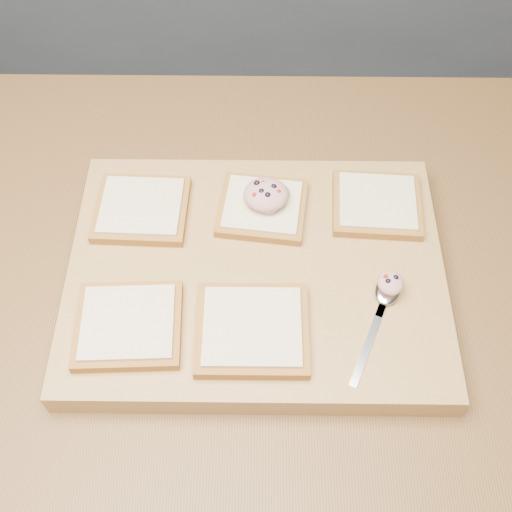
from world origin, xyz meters
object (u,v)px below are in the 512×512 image
Objects in this scene: cutting_board at (256,274)px; tuna_salad_dollop at (266,194)px; spoon at (386,297)px; bread_far_center at (262,207)px.

cutting_board is 8.01× the size of tuna_salad_dollop.
bread_far_center is at bearing 138.19° from spoon.
tuna_salad_dollop is 0.20m from spoon.
cutting_board is 3.03× the size of spoon.
tuna_salad_dollop is at bearing 42.70° from bread_far_center.
bread_far_center is (0.01, 0.09, 0.03)m from cutting_board.
tuna_salad_dollop is 0.38× the size of spoon.
bread_far_center is 0.20m from spoon.
bread_far_center is at bearing 85.25° from cutting_board.
tuna_salad_dollop reaches higher than bread_far_center.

